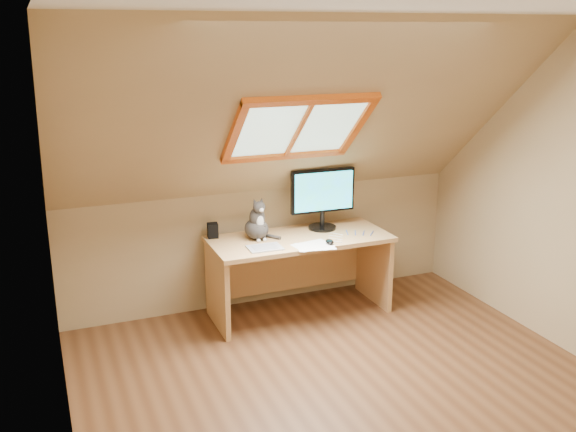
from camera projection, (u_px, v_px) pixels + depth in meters
name	position (u px, v px, depth m)	size (l,w,h in m)	color
ground	(360.00, 400.00, 4.15)	(3.50, 3.50, 0.00)	brown
room_shell	(375.00, 189.00, 3.67)	(3.52, 3.52, 2.41)	tan
desk	(296.00, 259.00, 5.36)	(1.48, 0.65, 0.67)	tan
monitor	(323.00, 195.00, 5.38)	(0.56, 0.24, 0.52)	black
cat	(257.00, 224.00, 5.16)	(0.22, 0.25, 0.35)	#383432
desk_speaker	(213.00, 230.00, 5.21)	(0.08, 0.08, 0.12)	black
graphics_tablet	(265.00, 248.00, 4.97)	(0.26, 0.19, 0.01)	#B2B2B7
mouse	(330.00, 242.00, 5.07)	(0.06, 0.11, 0.03)	black
papers	(312.00, 246.00, 5.01)	(0.33, 0.27, 0.00)	white
cables	(350.00, 235.00, 5.29)	(0.51, 0.26, 0.01)	silver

